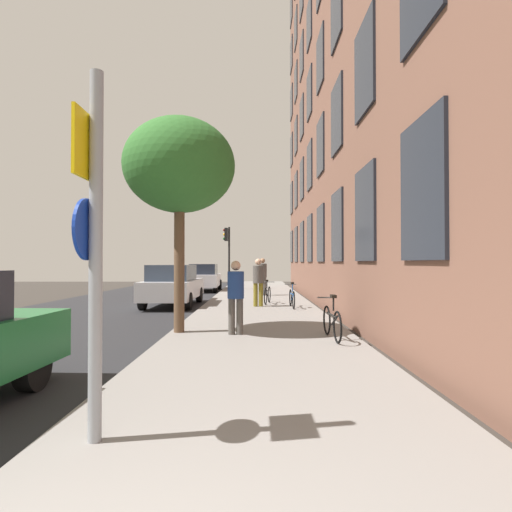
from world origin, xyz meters
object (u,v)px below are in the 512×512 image
object	(u,v)px
traffic_light	(226,247)
pedestrian_0	(234,292)
bicycle_1	(290,298)
car_2	(202,277)
sign_post	(91,234)
pedestrian_2	(261,274)
tree_near	(178,167)
car_1	(171,285)
pedestrian_1	(256,279)
bicycle_2	(266,294)
bicycle_0	(330,321)

from	to	relation	value
traffic_light	pedestrian_0	bearing A→B (deg)	-85.33
bicycle_1	car_2	xyz separation A→B (m)	(-4.38, 9.84, 0.37)
sign_post	pedestrian_2	world-z (taller)	sign_post
tree_near	pedestrian_2	xyz separation A→B (m)	(2.10, 10.54, -2.79)
traffic_light	tree_near	xyz separation A→B (m)	(-0.04, -15.43, 1.26)
tree_near	car_1	xyz separation A→B (m)	(-1.49, 6.69, -3.10)
tree_near	bicycle_1	distance (m)	6.91
bicycle_1	pedestrian_1	size ratio (longest dim) A/B	0.93
traffic_light	bicycle_1	bearing A→B (deg)	-73.65
bicycle_1	pedestrian_1	world-z (taller)	pedestrian_1
pedestrian_1	bicycle_2	bearing A→B (deg)	70.60
pedestrian_2	bicycle_0	bearing A→B (deg)	-83.61
bicycle_2	car_1	world-z (taller)	car_1
pedestrian_1	car_1	size ratio (longest dim) A/B	0.39
tree_near	bicycle_0	world-z (taller)	tree_near
pedestrian_1	traffic_light	bearing A→B (deg)	100.38
sign_post	traffic_light	size ratio (longest dim) A/B	0.89
sign_post	pedestrian_1	bearing A→B (deg)	82.14
bicycle_0	pedestrian_0	size ratio (longest dim) A/B	0.99
bicycle_1	car_1	size ratio (longest dim) A/B	0.36
car_1	traffic_light	bearing A→B (deg)	80.05
pedestrian_0	pedestrian_1	xyz separation A→B (m)	(0.53, 5.81, 0.06)
sign_post	bicycle_2	distance (m)	12.55
bicycle_1	pedestrian_1	bearing A→B (deg)	162.68
traffic_light	pedestrian_1	bearing A→B (deg)	-79.62
traffic_light	bicycle_2	world-z (taller)	traffic_light
bicycle_0	bicycle_2	bearing A→B (deg)	98.84
pedestrian_2	pedestrian_1	bearing A→B (deg)	-92.76
tree_near	car_1	distance (m)	7.53
pedestrian_0	car_1	size ratio (longest dim) A/B	0.37
pedestrian_1	sign_post	bearing A→B (deg)	-97.86
bicycle_1	bicycle_2	distance (m)	1.64
tree_near	car_1	bearing A→B (deg)	102.59
tree_near	car_2	xyz separation A→B (m)	(-1.32, 14.98, -3.11)
sign_post	bicycle_0	distance (m)	5.99
bicycle_2	pedestrian_2	bearing A→B (deg)	91.79
tree_near	car_1	world-z (taller)	tree_near
pedestrian_0	car_1	distance (m)	7.54
pedestrian_1	car_2	size ratio (longest dim) A/B	0.42
traffic_light	sign_post	bearing A→B (deg)	-89.29
pedestrian_0	car_2	world-z (taller)	pedestrian_0
bicycle_0	pedestrian_0	xyz separation A→B (m)	(-2.05, 0.54, 0.57)
sign_post	traffic_light	world-z (taller)	traffic_light
tree_near	traffic_light	bearing A→B (deg)	89.86
sign_post	pedestrian_2	distance (m)	16.42
bicycle_1	traffic_light	bearing A→B (deg)	106.35
sign_post	car_2	world-z (taller)	sign_post
bicycle_1	bicycle_2	bearing A→B (deg)	120.60
car_2	pedestrian_0	bearing A→B (deg)	-80.20
sign_post	bicycle_0	bearing A→B (deg)	58.00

